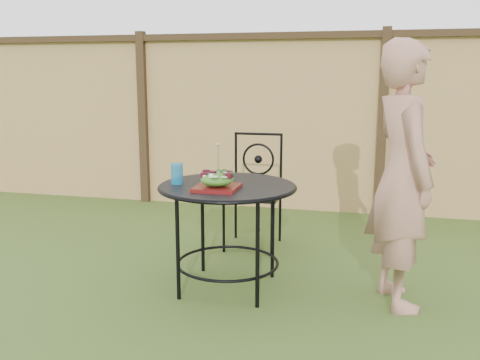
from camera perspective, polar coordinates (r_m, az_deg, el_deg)
The scene contains 9 objects.
ground at distance 3.91m, azimuth -5.00°, elevation -10.50°, with size 60.00×60.00×0.00m, color #2D4B18.
fence at distance 5.77m, azimuth 1.86°, elevation 6.31°, with size 8.00×0.12×1.90m.
patio_table at distance 3.58m, azimuth -1.34°, elevation -2.68°, with size 0.92×0.92×0.72m.
patio_chair at distance 4.52m, azimuth 1.54°, elevation -0.79°, with size 0.46×0.46×0.95m.
diner at distance 3.44m, azimuth 16.94°, elevation 0.41°, with size 0.60×0.40×1.66m, color #A97460.
salad_plate at distance 3.40m, azimuth -2.47°, elevation -0.83°, with size 0.27×0.27×0.02m, color #4A0E0A.
salad at distance 3.39m, azimuth -2.48°, elevation 0.03°, with size 0.21×0.21×0.08m, color #235614.
fork at distance 3.36m, azimuth -2.33°, elevation 2.20°, with size 0.01×0.01×0.18m, color silver.
drinking_glass at distance 3.58m, azimuth -6.74°, elevation 0.68°, with size 0.08×0.08×0.14m, color #0E6EA2.
Camera 1 is at (1.19, -3.43, 1.45)m, focal length 40.00 mm.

